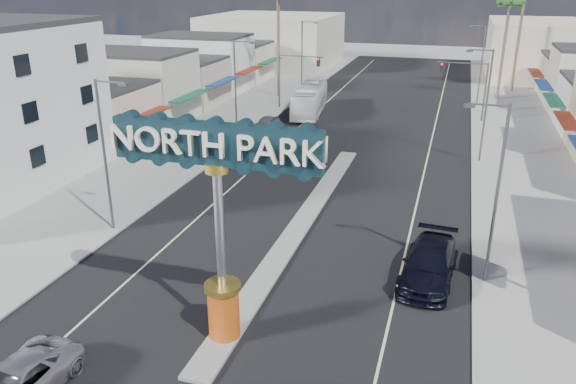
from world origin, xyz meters
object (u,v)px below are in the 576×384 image
Objects in this scene: streetlight_r_far at (480,61)px; suv_right at (429,264)px; city_bus at (310,99)px; streetlight_r_mid at (485,100)px; streetlight_l_near at (106,149)px; suv_left at (15,384)px; gateway_sign at (218,209)px; streetlight_l_far at (303,54)px; streetlight_l_mid at (237,86)px; streetlight_r_near at (494,187)px; car_parked_left at (266,125)px; traffic_signal_right at (468,80)px; traffic_signal_left at (295,71)px; palm_right_mid at (509,8)px.

streetlight_r_far reaches higher than suv_right.
streetlight_r_mid is at bearing -42.61° from city_bus.
suv_left is (4.77, -13.63, -4.34)m from streetlight_l_near.
suv_right is at bearing 43.48° from gateway_sign.
streetlight_r_far is at bearing 21.64° from city_bus.
suv_right is (18.31, -42.55, -4.19)m from streetlight_l_far.
gateway_sign is 41.28m from city_bus.
streetlight_l_near is 1.48× the size of suv_right.
streetlight_l_near is 32.80m from city_bus.
streetlight_l_mid reaches higher than suv_right.
streetlight_r_mid is at bearing 0.00° from streetlight_l_mid.
streetlight_r_near reaches higher than suv_right.
car_parked_left is at bearing -109.83° from city_bus.
streetlight_l_mid is 0.81× the size of city_bus.
streetlight_r_mid is 21.13m from suv_right.
streetlight_l_far is (-10.43, 50.02, -0.86)m from gateway_sign.
traffic_signal_right is at bearing 92.37° from suv_right.
streetlight_l_near is at bearing 112.60° from suv_left.
streetlight_r_mid is (20.87, 0.00, 0.00)m from streetlight_l_mid.
streetlight_r_far is at bearing 77.18° from suv_left.
car_parked_left is (-9.00, 31.58, -5.17)m from gateway_sign.
palm_right_mid reaches higher than traffic_signal_left.
streetlight_l_far is (0.00, 42.00, 0.00)m from streetlight_l_near.
suv_right is (-2.56, -42.55, -4.19)m from streetlight_r_far.
car_parked_left is (-19.43, 3.56, -4.31)m from streetlight_r_mid.
palm_right_mid is at bearing 47.97° from streetlight_l_mid.
streetlight_r_far is (1.25, 8.01, 0.79)m from traffic_signal_right.
suv_right is at bearing 47.33° from suv_left.
palm_right_mid is at bearing 76.47° from gateway_sign.
palm_right_mid is at bearing 27.03° from city_bus.
suv_left is 18.82m from suv_right.
traffic_signal_right is at bearing 0.00° from traffic_signal_left.
gateway_sign is at bearing -101.78° from streetlight_r_far.
palm_right_mid is at bearing 63.01° from streetlight_l_near.
gateway_sign is at bearing -131.97° from suv_right.
streetlight_l_far is at bearing -170.31° from palm_right_mid.
streetlight_r_near is at bearing -60.01° from traffic_signal_left.
traffic_signal_right is at bearing 30.00° from car_parked_left.
traffic_signal_right is 0.67× the size of streetlight_l_far.
palm_right_mid is at bearing 86.81° from streetlight_r_near.
suv_right is at bearing -167.79° from streetlight_r_near.
suv_right is 0.54× the size of city_bus.
traffic_signal_right is at bearing 92.10° from streetlight_r_near.
gateway_sign reaches higher than traffic_signal_right.
streetlight_l_mid is (-1.25, -13.99, 0.79)m from traffic_signal_left.
gateway_sign is at bearing -37.55° from streetlight_l_near.
traffic_signal_right reaches higher than city_bus.
streetlight_l_mid is (-10.43, 28.02, -0.86)m from gateway_sign.
palm_right_mid is at bearing 72.37° from traffic_signal_right.
gateway_sign reaches higher than streetlight_r_mid.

